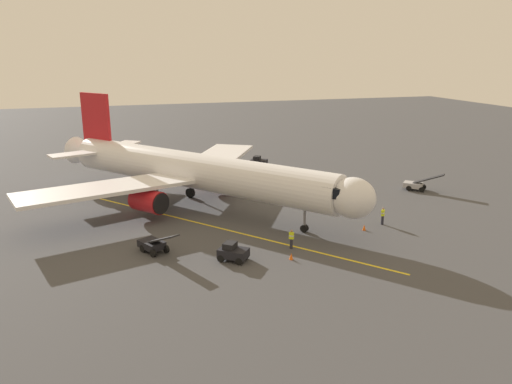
# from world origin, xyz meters

# --- Properties ---
(ground_plane) EXTENTS (220.00, 220.00, 0.00)m
(ground_plane) POSITION_xyz_m (0.00, 0.00, 0.00)
(ground_plane) COLOR #424244
(apron_lead_in_line) EXTENTS (24.97, 31.54, 0.01)m
(apron_lead_in_line) POSITION_xyz_m (-0.73, 6.27, 0.01)
(apron_lead_in_line) COLOR yellow
(apron_lead_in_line) RESTS_ON ground
(airplane) EXTENTS (31.84, 34.21, 11.50)m
(airplane) POSITION_xyz_m (-0.55, 0.05, 4.00)
(airplane) COLOR white
(airplane) RESTS_ON ground
(ground_crew_marshaller) EXTENTS (0.46, 0.46, 1.71)m
(ground_crew_marshaller) POSITION_xyz_m (-6.43, 14.36, 0.89)
(ground_crew_marshaller) COLOR #23232D
(ground_crew_marshaller) RESTS_ON ground
(ground_crew_wing_walker) EXTENTS (0.47, 0.45, 1.71)m
(ground_crew_wing_walker) POSITION_xyz_m (-17.17, 11.19, 0.89)
(ground_crew_wing_walker) COLOR #23232D
(ground_crew_wing_walker) RESTS_ON ground
(belt_loader_near_nose) EXTENTS (4.14, 4.03, 2.32)m
(belt_loader_near_nose) POSITION_xyz_m (-27.63, 1.33, 0.71)
(belt_loader_near_nose) COLOR #9E9EA3
(belt_loader_near_nose) RESTS_ON ground
(tug_portside) EXTENTS (2.73, 2.61, 1.50)m
(tug_portside) POSITION_xyz_m (-1.01, 15.29, 0.70)
(tug_portside) COLOR black
(tug_portside) RESTS_ON ground
(belt_loader_starboard_side) EXTENTS (3.20, 4.61, 2.32)m
(belt_loader_starboard_side) POSITION_xyz_m (4.91, 11.65, 0.71)
(belt_loader_starboard_side) COLOR black
(belt_loader_starboard_side) RESTS_ON ground
(tug_rear_apron) EXTENTS (2.74, 2.54, 1.50)m
(tug_rear_apron) POSITION_xyz_m (-13.34, -16.81, 0.70)
(tug_rear_apron) COLOR black
(tug_rear_apron) RESTS_ON ground
(safety_cone_nose_left) EXTENTS (0.32, 0.32, 0.55)m
(safety_cone_nose_left) POSITION_xyz_m (-13.26, 5.47, 0.28)
(safety_cone_nose_left) COLOR #F2590F
(safety_cone_nose_left) RESTS_ON ground
(safety_cone_nose_right) EXTENTS (0.32, 0.32, 0.55)m
(safety_cone_nose_right) POSITION_xyz_m (-5.57, 16.56, 0.28)
(safety_cone_nose_right) COLOR #F2590F
(safety_cone_nose_right) RESTS_ON ground
(safety_cone_wing_port) EXTENTS (0.32, 0.32, 0.55)m
(safety_cone_wing_port) POSITION_xyz_m (-14.65, 12.15, 0.28)
(safety_cone_wing_port) COLOR #F2590F
(safety_cone_wing_port) RESTS_ON ground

